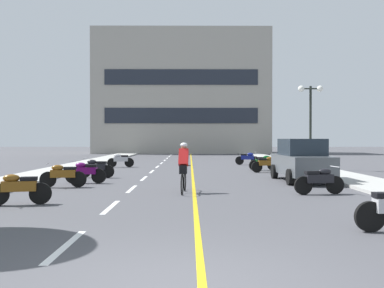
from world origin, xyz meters
TOP-DOWN VIEW (x-y plane):
  - ground_plane at (0.00, 21.00)m, footprint 140.00×140.00m
  - curb_left at (-7.20, 24.00)m, footprint 2.40×72.00m
  - curb_right at (7.20, 24.00)m, footprint 2.40×72.00m
  - lane_dash_0 at (-2.00, 2.00)m, footprint 0.14×2.20m
  - lane_dash_1 at (-2.00, 6.00)m, footprint 0.14×2.20m
  - lane_dash_2 at (-2.00, 10.00)m, footprint 0.14×2.20m
  - lane_dash_3 at (-2.00, 14.00)m, footprint 0.14×2.20m
  - lane_dash_4 at (-2.00, 18.00)m, footprint 0.14×2.20m
  - lane_dash_5 at (-2.00, 22.00)m, footprint 0.14×2.20m
  - lane_dash_6 at (-2.00, 26.00)m, footprint 0.14×2.20m
  - lane_dash_7 at (-2.00, 30.00)m, footprint 0.14×2.20m
  - lane_dash_8 at (-2.00, 34.00)m, footprint 0.14×2.20m
  - lane_dash_9 at (-2.00, 38.00)m, footprint 0.14×2.20m
  - lane_dash_10 at (-2.00, 42.00)m, footprint 0.14×2.20m
  - lane_dash_11 at (-2.00, 46.00)m, footprint 0.14×2.20m
  - centre_line_yellow at (0.25, 24.00)m, footprint 0.12×66.00m
  - office_building at (-0.89, 49.42)m, footprint 22.00×8.96m
  - street_lamp_mid at (7.17, 19.17)m, footprint 1.46×0.36m
  - parked_car_near at (4.87, 12.60)m, footprint 1.98×4.23m
  - motorcycle_1 at (-4.59, 6.36)m, footprint 1.68×0.65m
  - motorcycle_2 at (4.35, 8.49)m, footprint 1.70×0.60m
  - motorcycle_3 at (-4.63, 10.45)m, footprint 1.70×0.60m
  - motorcycle_4 at (-4.16, 11.92)m, footprint 1.70×0.60m
  - motorcycle_5 at (-4.27, 14.32)m, footprint 1.70×0.60m
  - motorcycle_6 at (4.29, 17.39)m, footprint 1.69×0.60m
  - motorcycle_7 at (4.37, 18.84)m, footprint 1.69×0.60m
  - motorcycle_8 at (-4.33, 21.52)m, footprint 1.67×0.69m
  - motorcycle_9 at (4.17, 23.97)m, footprint 1.70×0.60m
  - cyclist_rider at (-0.11, 8.95)m, footprint 0.42×1.77m

SIDE VIEW (x-z plane):
  - ground_plane at x=0.00m, z-range 0.00..0.00m
  - lane_dash_0 at x=-2.00m, z-range 0.00..0.01m
  - lane_dash_1 at x=-2.00m, z-range 0.00..0.01m
  - lane_dash_2 at x=-2.00m, z-range 0.00..0.01m
  - lane_dash_3 at x=-2.00m, z-range 0.00..0.01m
  - lane_dash_4 at x=-2.00m, z-range 0.00..0.01m
  - lane_dash_5 at x=-2.00m, z-range 0.00..0.01m
  - lane_dash_6 at x=-2.00m, z-range 0.00..0.01m
  - lane_dash_7 at x=-2.00m, z-range 0.00..0.01m
  - lane_dash_8 at x=-2.00m, z-range 0.00..0.01m
  - lane_dash_9 at x=-2.00m, z-range 0.00..0.01m
  - lane_dash_10 at x=-2.00m, z-range 0.00..0.01m
  - lane_dash_11 at x=-2.00m, z-range 0.00..0.01m
  - centre_line_yellow at x=0.25m, z-range 0.00..0.01m
  - curb_left at x=-7.20m, z-range 0.00..0.12m
  - curb_right at x=7.20m, z-range 0.00..0.12m
  - motorcycle_1 at x=-4.59m, z-range 0.01..0.93m
  - motorcycle_2 at x=4.35m, z-range 0.01..0.93m
  - motorcycle_3 at x=-4.63m, z-range 0.01..0.93m
  - motorcycle_4 at x=-4.16m, z-range 0.01..0.93m
  - motorcycle_5 at x=-4.27m, z-range 0.01..0.93m
  - motorcycle_6 at x=4.29m, z-range 0.01..0.93m
  - motorcycle_7 at x=4.37m, z-range 0.01..0.93m
  - motorcycle_8 at x=-4.33m, z-range 0.01..0.93m
  - motorcycle_9 at x=4.17m, z-range 0.01..0.93m
  - cyclist_rider at x=-0.11m, z-range 0.03..1.74m
  - parked_car_near at x=4.87m, z-range 0.01..1.83m
  - street_lamp_mid at x=7.17m, z-range 1.26..6.08m
  - office_building at x=-0.89m, z-range 0.00..15.46m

